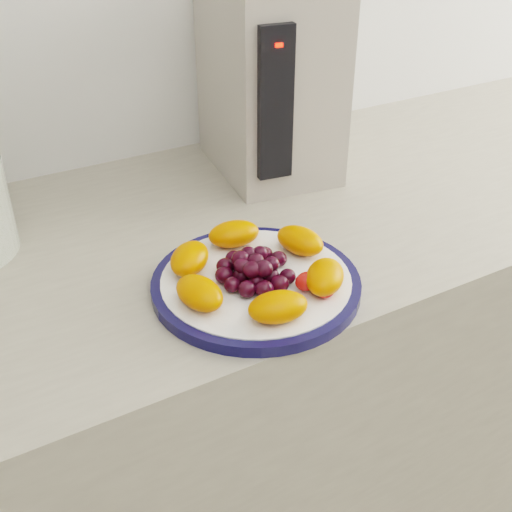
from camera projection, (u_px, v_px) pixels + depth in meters
counter at (165, 457)px, 1.16m from camera, size 3.50×0.60×0.90m
cabinet_face at (166, 469)px, 1.17m from camera, size 3.48×0.58×0.84m
plate_rim at (256, 284)px, 0.82m from camera, size 0.27×0.27×0.01m
plate_face at (256, 283)px, 0.82m from camera, size 0.24×0.24×0.02m
appliance_body at (269, 80)px, 1.06m from camera, size 0.21×0.27×0.31m
appliance_panel at (275, 105)px, 0.94m from camera, size 0.05×0.02×0.23m
appliance_led at (279, 45)px, 0.89m from camera, size 0.01×0.01×0.01m
fruit_plate at (257, 268)px, 0.80m from camera, size 0.23×0.23×0.04m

